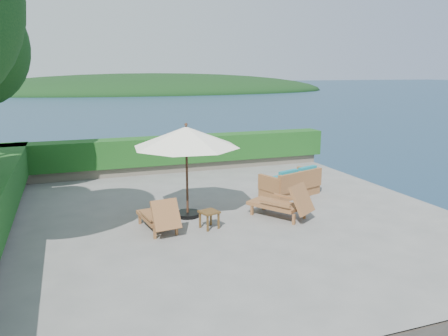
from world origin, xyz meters
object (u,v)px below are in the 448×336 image
object	(u,v)px
side_table	(209,214)
wicker_loveseat	(291,185)
patio_umbrella	(186,138)
lounge_left	(159,216)
lounge_right	(283,203)

from	to	relation	value
side_table	wicker_loveseat	bearing A→B (deg)	30.06
patio_umbrella	wicker_loveseat	distance (m)	4.03
lounge_left	patio_umbrella	bearing A→B (deg)	34.49
side_table	patio_umbrella	bearing A→B (deg)	103.37
wicker_loveseat	lounge_right	bearing A→B (deg)	-142.78
side_table	lounge_right	bearing A→B (deg)	2.39
lounge_left	side_table	distance (m)	1.21
patio_umbrella	lounge_left	bearing A→B (deg)	-137.46
lounge_left	side_table	bearing A→B (deg)	-18.75
lounge_right	side_table	world-z (taller)	lounge_right
lounge_left	side_table	xyz separation A→B (m)	(1.19, -0.23, -0.01)
lounge_left	lounge_right	world-z (taller)	lounge_right
side_table	wicker_loveseat	xyz separation A→B (m)	(3.28, 1.90, -0.01)
patio_umbrella	wicker_loveseat	size ratio (longest dim) A/B	1.70
lounge_right	wicker_loveseat	bearing A→B (deg)	23.36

